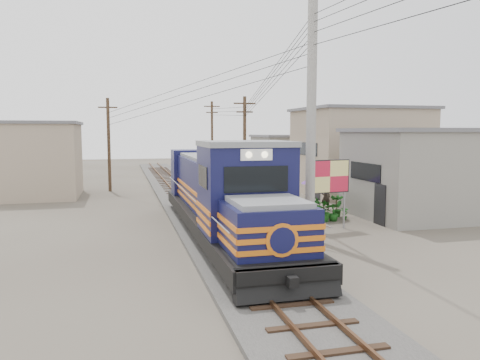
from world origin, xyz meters
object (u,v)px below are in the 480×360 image
object	(u,v)px
billboard	(329,178)
market_umbrella	(320,179)
locomotive	(223,197)
vendor	(326,197)

from	to	relation	value
billboard	market_umbrella	size ratio (longest dim) A/B	1.39
locomotive	billboard	distance (m)	5.16
billboard	locomotive	bearing A→B (deg)	175.70
billboard	vendor	distance (m)	5.73
billboard	market_umbrella	bearing A→B (deg)	63.86
billboard	market_umbrella	distance (m)	3.14
vendor	billboard	bearing A→B (deg)	69.30
billboard	vendor	bearing A→B (deg)	57.30
billboard	vendor	xyz separation A→B (m)	(2.16, 5.05, -1.63)
locomotive	vendor	bearing A→B (deg)	37.18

